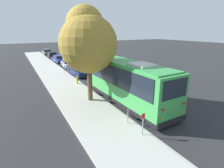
# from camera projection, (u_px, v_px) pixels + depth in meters

# --- Properties ---
(ground_plane) EXTENTS (160.00, 160.00, 0.00)m
(ground_plane) POSITION_uv_depth(u_px,v_px,m) (123.00, 99.00, 15.50)
(ground_plane) COLOR #28282B
(sidewalk_slab) EXTENTS (80.00, 3.66, 0.15)m
(sidewalk_slab) POSITION_uv_depth(u_px,v_px,m) (85.00, 106.00, 13.80)
(sidewalk_slab) COLOR #B2AFA8
(sidewalk_slab) RESTS_ON ground
(curb_strip) EXTENTS (80.00, 0.14, 0.15)m
(curb_strip) POSITION_uv_depth(u_px,v_px,m) (106.00, 102.00, 14.69)
(curb_strip) COLOR #9D9A94
(curb_strip) RESTS_ON ground
(shuttle_bus) EXTENTS (9.85, 2.98, 3.59)m
(shuttle_bus) POSITION_uv_depth(u_px,v_px,m) (127.00, 80.00, 14.27)
(shuttle_bus) COLOR green
(shuttle_bus) RESTS_ON ground
(parked_sedan_navy) EXTENTS (4.62, 2.00, 1.32)m
(parked_sedan_navy) POSITION_uv_depth(u_px,v_px,m) (78.00, 71.00, 23.48)
(parked_sedan_navy) COLOR #19234C
(parked_sedan_navy) RESTS_ON ground
(parked_sedan_silver) EXTENTS (4.52, 1.87, 1.29)m
(parked_sedan_silver) POSITION_uv_depth(u_px,v_px,m) (68.00, 64.00, 28.34)
(parked_sedan_silver) COLOR #A8AAAF
(parked_sedan_silver) RESTS_ON ground
(parked_sedan_blue) EXTENTS (4.55, 2.05, 1.33)m
(parked_sedan_blue) POSITION_uv_depth(u_px,v_px,m) (59.00, 59.00, 32.93)
(parked_sedan_blue) COLOR navy
(parked_sedan_blue) RESTS_ON ground
(parked_sedan_black) EXTENTS (4.22, 1.84, 1.29)m
(parked_sedan_black) POSITION_uv_depth(u_px,v_px,m) (52.00, 55.00, 37.95)
(parked_sedan_black) COLOR black
(parked_sedan_black) RESTS_ON ground
(parked_sedan_gray) EXTENTS (4.48, 1.89, 1.33)m
(parked_sedan_gray) POSITION_uv_depth(u_px,v_px,m) (47.00, 52.00, 43.50)
(parked_sedan_gray) COLOR slate
(parked_sedan_gray) RESTS_ON ground
(street_tree) EXTENTS (4.54, 4.54, 7.61)m
(street_tree) POSITION_uv_depth(u_px,v_px,m) (88.00, 40.00, 13.58)
(street_tree) COLOR brown
(street_tree) RESTS_ON sidewalk_slab
(sign_post_near) EXTENTS (0.06, 0.22, 1.32)m
(sign_post_near) POSITION_uv_depth(u_px,v_px,m) (143.00, 124.00, 9.77)
(sign_post_near) COLOR gray
(sign_post_near) RESTS_ON sidewalk_slab
(sign_post_far) EXTENTS (0.06, 0.06, 1.00)m
(sign_post_far) POSITION_uv_depth(u_px,v_px,m) (128.00, 116.00, 11.07)
(sign_post_far) COLOR gray
(sign_post_far) RESTS_ON sidewalk_slab
(fire_hydrant) EXTENTS (0.22, 0.22, 0.81)m
(fire_hydrant) POSITION_uv_depth(u_px,v_px,m) (77.00, 80.00, 19.28)
(fire_hydrant) COLOR gold
(fire_hydrant) RESTS_ON sidewalk_slab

